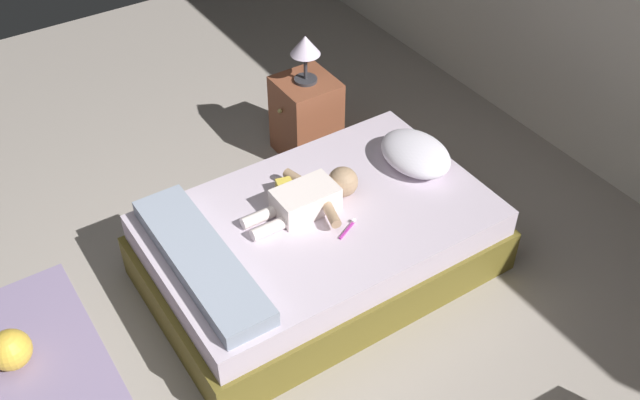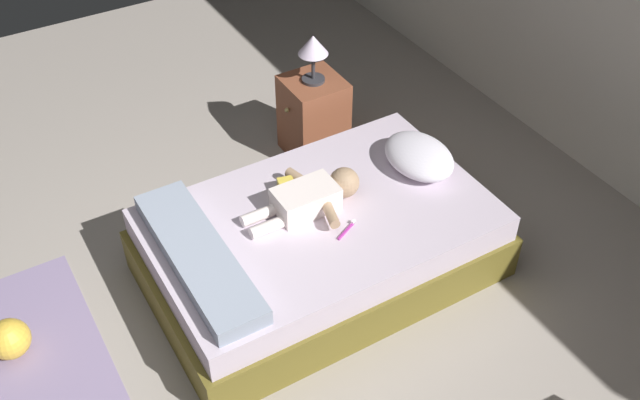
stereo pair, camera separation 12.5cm
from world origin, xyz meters
name	(u,v)px [view 2 (the right image)]	position (x,y,z in m)	size (l,w,h in m)	color
ground_plane	(190,372)	(0.00, 0.00, 0.00)	(8.00, 8.00, 0.00)	#A69B91
bed	(320,243)	(-0.27, 0.92, 0.22)	(1.19, 1.89, 0.44)	brown
pillow	(419,156)	(-0.33, 1.62, 0.52)	(0.47, 0.35, 0.16)	white
baby	(313,196)	(-0.35, 0.92, 0.51)	(0.52, 0.68, 0.17)	white
toothbrush	(347,230)	(-0.09, 0.98, 0.45)	(0.08, 0.15, 0.02)	#B1339C
nightstand	(314,117)	(-1.27, 1.46, 0.28)	(0.37, 0.40, 0.56)	brown
lamp	(313,48)	(-1.27, 1.46, 0.80)	(0.19, 0.19, 0.32)	#333338
rug	(8,372)	(-0.46, -0.79, 0.00)	(1.34, 0.96, 0.01)	#9380A7
toy_ball	(9,339)	(-0.57, -0.73, 0.11)	(0.21, 0.21, 0.21)	yellow
blanket	(198,256)	(-0.27, 0.22, 0.48)	(1.07, 0.27, 0.09)	#96A2B6
toy_block	(286,187)	(-0.52, 0.85, 0.48)	(0.10, 0.10, 0.09)	yellow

